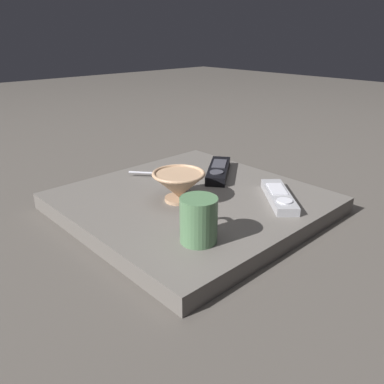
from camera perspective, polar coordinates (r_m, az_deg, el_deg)
The scene contains 7 objects.
ground_plane at distance 0.96m, azimuth -0.06°, elevation -2.70°, with size 6.00×6.00×0.00m, color #47423D.
table at distance 0.95m, azimuth -0.06°, elevation -1.63°, with size 0.55×0.55×0.04m.
cereal_bowl at distance 0.90m, azimuth -1.77°, elevation 1.00°, with size 0.12×0.12×0.07m.
coffee_mug at distance 0.73m, azimuth 0.95°, elevation -4.05°, with size 0.08×0.10×0.09m.
teaspoon at distance 1.06m, azimuth -4.39°, elevation 2.72°, with size 0.08×0.10×0.02m.
tv_remote_near at distance 0.93m, azimuth 12.68°, elevation -0.64°, with size 0.16×0.17×0.02m.
tv_remote_far at distance 1.08m, azimuth 3.91°, elevation 3.18°, with size 0.18×0.15×0.03m.
Camera 1 is at (-0.59, -0.63, 0.41)m, focal length 36.20 mm.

